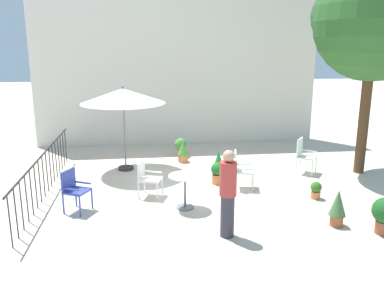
# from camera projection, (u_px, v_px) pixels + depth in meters

# --- Properties ---
(ground_plane) EXTENTS (60.00, 60.00, 0.00)m
(ground_plane) POSITION_uv_depth(u_px,v_px,m) (195.00, 187.00, 10.20)
(ground_plane) COLOR beige
(villa_facade) EXTENTS (9.92, 0.30, 5.41)m
(villa_facade) POSITION_uv_depth(u_px,v_px,m) (178.00, 68.00, 14.16)
(villa_facade) COLOR silver
(villa_facade) RESTS_ON ground
(terrace_railing) EXTENTS (0.03, 5.73, 1.01)m
(terrace_railing) POSITION_uv_depth(u_px,v_px,m) (45.00, 167.00, 9.62)
(terrace_railing) COLOR black
(terrace_railing) RESTS_ON ground
(shade_tree) EXTENTS (3.25, 3.10, 5.64)m
(shade_tree) POSITION_uv_depth(u_px,v_px,m) (375.00, 21.00, 10.46)
(shade_tree) COLOR #50351F
(shade_tree) RESTS_ON ground
(patio_umbrella_0) EXTENTS (2.35, 2.35, 2.40)m
(patio_umbrella_0) POSITION_uv_depth(u_px,v_px,m) (123.00, 96.00, 11.15)
(patio_umbrella_0) COLOR #2D2D2D
(patio_umbrella_0) RESTS_ON ground
(cafe_table_0) EXTENTS (0.72, 0.72, 0.76)m
(cafe_table_0) POSITION_uv_depth(u_px,v_px,m) (185.00, 185.00, 8.82)
(cafe_table_0) COLOR white
(cafe_table_0) RESTS_ON ground
(patio_chair_0) EXTENTS (0.61, 0.59, 0.84)m
(patio_chair_0) POSITION_uv_depth(u_px,v_px,m) (147.00, 177.00, 9.51)
(patio_chair_0) COLOR white
(patio_chair_0) RESTS_ON ground
(patio_chair_1) EXTENTS (0.67, 0.68, 0.97)m
(patio_chair_1) POSITION_uv_depth(u_px,v_px,m) (304.00, 154.00, 11.23)
(patio_chair_1) COLOR white
(patio_chair_1) RESTS_ON ground
(patio_chair_2) EXTENTS (0.56, 0.54, 0.95)m
(patio_chair_2) POSITION_uv_depth(u_px,v_px,m) (240.00, 168.00, 10.03)
(patio_chair_2) COLOR white
(patio_chair_2) RESTS_ON ground
(patio_chair_3) EXTENTS (0.62, 0.63, 0.92)m
(patio_chair_3) POSITION_uv_depth(u_px,v_px,m) (74.00, 187.00, 8.66)
(patio_chair_3) COLOR #35449D
(patio_chair_3) RESTS_ON ground
(potted_plant_0) EXTENTS (0.39, 0.39, 0.59)m
(potted_plant_0) POSITION_uv_depth(u_px,v_px,m) (181.00, 146.00, 12.95)
(potted_plant_0) COLOR #CC654A
(potted_plant_0) RESTS_ON ground
(potted_plant_1) EXTENTS (0.33, 0.33, 0.75)m
(potted_plant_1) POSITION_uv_depth(u_px,v_px,m) (338.00, 206.00, 7.98)
(potted_plant_1) COLOR #A0552E
(potted_plant_1) RESTS_ON ground
(potted_plant_3) EXTENTS (0.26, 0.26, 0.41)m
(potted_plant_3) POSITION_uv_depth(u_px,v_px,m) (316.00, 190.00, 9.43)
(potted_plant_3) COLOR #CD7242
(potted_plant_3) RESTS_ON ground
(potted_plant_4) EXTENTS (0.34, 0.34, 0.74)m
(potted_plant_4) POSITION_uv_depth(u_px,v_px,m) (218.00, 164.00, 10.97)
(potted_plant_4) COLOR brown
(potted_plant_4) RESTS_ON ground
(potted_plant_5) EXTENTS (0.34, 0.34, 0.57)m
(potted_plant_5) POSITION_uv_depth(u_px,v_px,m) (217.00, 172.00, 10.40)
(potted_plant_5) COLOR #C16E3A
(potted_plant_5) RESTS_ON ground
(potted_plant_6) EXTENTS (0.33, 0.33, 0.66)m
(potted_plant_6) POSITION_uv_depth(u_px,v_px,m) (183.00, 151.00, 12.32)
(potted_plant_6) COLOR #CA743F
(potted_plant_6) RESTS_ON ground
(standing_person) EXTENTS (0.38, 0.38, 1.68)m
(standing_person) POSITION_uv_depth(u_px,v_px,m) (228.00, 193.00, 7.43)
(standing_person) COLOR #33333D
(standing_person) RESTS_ON ground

